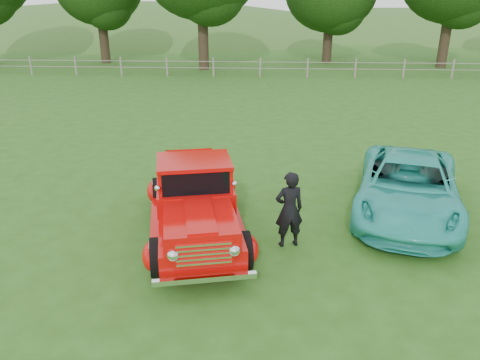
{
  "coord_description": "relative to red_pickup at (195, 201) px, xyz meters",
  "views": [
    {
      "loc": [
        0.43,
        -8.28,
        4.98
      ],
      "look_at": [
        -0.11,
        1.2,
        1.19
      ],
      "focal_mm": 35.0,
      "sensor_mm": 36.0,
      "label": 1
    }
  ],
  "objects": [
    {
      "name": "fence_line",
      "position": [
        1.06,
        21.13,
        -0.19
      ],
      "size": [
        48.0,
        0.12,
        1.2
      ],
      "color": "gray",
      "rests_on": "ground"
    },
    {
      "name": "red_pickup",
      "position": [
        0.0,
        0.0,
        0.0
      ],
      "size": [
        2.97,
        5.24,
        1.78
      ],
      "rotation": [
        0.0,
        0.0,
        0.21
      ],
      "color": "black",
      "rests_on": "ground"
    },
    {
      "name": "man",
      "position": [
        2.01,
        -0.37,
        0.04
      ],
      "size": [
        0.69,
        0.55,
        1.66
      ],
      "primitive_type": "imported",
      "rotation": [
        0.0,
        0.0,
        3.42
      ],
      "color": "black",
      "rests_on": "ground"
    },
    {
      "name": "ground",
      "position": [
        1.06,
        -0.87,
        -0.8
      ],
      "size": [
        140.0,
        140.0,
        0.0
      ],
      "primitive_type": "plane",
      "color": "#295015",
      "rests_on": "ground"
    },
    {
      "name": "teal_sedan",
      "position": [
        4.92,
        1.37,
        -0.1
      ],
      "size": [
        3.54,
        5.43,
        1.39
      ],
      "primitive_type": "imported",
      "rotation": [
        0.0,
        0.0,
        -0.27
      ],
      "color": "#2CB2A4",
      "rests_on": "ground"
    },
    {
      "name": "distant_hills",
      "position": [
        -3.02,
        58.6,
        -5.34
      ],
      "size": [
        116.0,
        60.0,
        18.0
      ],
      "color": "#356625",
      "rests_on": "ground"
    }
  ]
}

